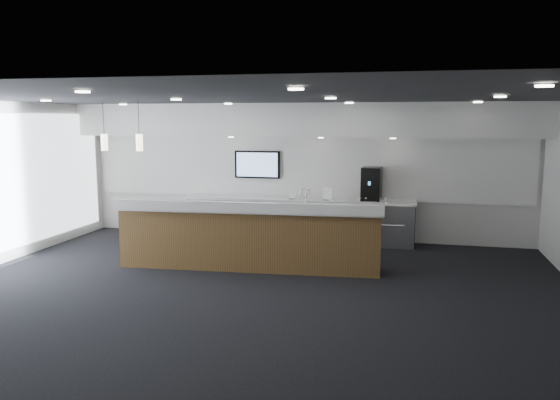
# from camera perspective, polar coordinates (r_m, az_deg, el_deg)

# --- Properties ---
(ground) EXTENTS (10.00, 10.00, 0.00)m
(ground) POSITION_cam_1_polar(r_m,az_deg,el_deg) (8.71, -2.90, -9.42)
(ground) COLOR black
(ground) RESTS_ON ground
(ceiling) EXTENTS (10.00, 8.00, 0.02)m
(ceiling) POSITION_cam_1_polar(r_m,az_deg,el_deg) (8.29, -3.06, 10.72)
(ceiling) COLOR black
(ceiling) RESTS_ON back_wall
(back_wall) EXTENTS (10.00, 0.02, 3.00)m
(back_wall) POSITION_cam_1_polar(r_m,az_deg,el_deg) (12.23, 2.27, 2.97)
(back_wall) COLOR silver
(back_wall) RESTS_ON ground
(soffit_bulkhead) EXTENTS (10.00, 0.90, 0.70)m
(soffit_bulkhead) POSITION_cam_1_polar(r_m,az_deg,el_deg) (11.74, 1.88, 8.36)
(soffit_bulkhead) COLOR silver
(soffit_bulkhead) RESTS_ON back_wall
(alcove_panel) EXTENTS (9.80, 0.06, 1.40)m
(alcove_panel) POSITION_cam_1_polar(r_m,az_deg,el_deg) (12.20, 2.24, 3.42)
(alcove_panel) COLOR silver
(alcove_panel) RESTS_ON back_wall
(back_credenza) EXTENTS (5.06, 0.66, 0.95)m
(back_credenza) POSITION_cam_1_polar(r_m,az_deg,el_deg) (12.03, 1.91, -2.05)
(back_credenza) COLOR gray
(back_credenza) RESTS_ON ground
(wall_tv) EXTENTS (1.05, 0.08, 0.62)m
(wall_tv) POSITION_cam_1_polar(r_m,az_deg,el_deg) (12.36, -2.38, 3.72)
(wall_tv) COLOR black
(wall_tv) RESTS_ON back_wall
(pendant_left) EXTENTS (0.12, 0.12, 0.30)m
(pendant_left) POSITION_cam_1_polar(r_m,az_deg,el_deg) (9.96, -15.14, 5.75)
(pendant_left) COLOR #FFEBC6
(pendant_left) RESTS_ON ceiling
(pendant_right) EXTENTS (0.12, 0.12, 0.30)m
(pendant_right) POSITION_cam_1_polar(r_m,az_deg,el_deg) (10.31, -18.58, 5.68)
(pendant_right) COLOR #FFEBC6
(pendant_right) RESTS_ON ceiling
(ceiling_can_lights) EXTENTS (7.00, 5.00, 0.02)m
(ceiling_can_lights) POSITION_cam_1_polar(r_m,az_deg,el_deg) (8.29, -3.06, 10.51)
(ceiling_can_lights) COLOR white
(ceiling_can_lights) RESTS_ON ceiling
(service_counter) EXTENTS (4.78, 1.14, 1.49)m
(service_counter) POSITION_cam_1_polar(r_m,az_deg,el_deg) (9.82, -3.26, -3.87)
(service_counter) COLOR brown
(service_counter) RESTS_ON ground
(coffee_machine) EXTENTS (0.43, 0.55, 0.71)m
(coffee_machine) POSITION_cam_1_polar(r_m,az_deg,el_deg) (11.77, 9.55, 1.67)
(coffee_machine) COLOR black
(coffee_machine) RESTS_ON back_credenza
(info_sign_left) EXTENTS (0.15, 0.04, 0.20)m
(info_sign_left) POSITION_cam_1_polar(r_m,az_deg,el_deg) (11.85, 1.26, 0.60)
(info_sign_left) COLOR white
(info_sign_left) RESTS_ON back_credenza
(info_sign_right) EXTENTS (0.20, 0.08, 0.27)m
(info_sign_right) POSITION_cam_1_polar(r_m,az_deg,el_deg) (11.70, 5.00, 0.65)
(info_sign_right) COLOR white
(info_sign_right) RESTS_ON back_credenza
(cup_0) EXTENTS (0.09, 0.09, 0.08)m
(cup_0) POSITION_cam_1_polar(r_m,az_deg,el_deg) (11.62, 11.04, -0.00)
(cup_0) COLOR white
(cup_0) RESTS_ON back_credenza
(cup_1) EXTENTS (0.13, 0.13, 0.08)m
(cup_1) POSITION_cam_1_polar(r_m,az_deg,el_deg) (11.62, 10.35, 0.02)
(cup_1) COLOR white
(cup_1) RESTS_ON back_credenza
(cup_2) EXTENTS (0.11, 0.11, 0.08)m
(cup_2) POSITION_cam_1_polar(r_m,az_deg,el_deg) (11.63, 9.66, 0.04)
(cup_2) COLOR white
(cup_2) RESTS_ON back_credenza
(cup_3) EXTENTS (0.12, 0.12, 0.08)m
(cup_3) POSITION_cam_1_polar(r_m,az_deg,el_deg) (11.64, 8.98, 0.07)
(cup_3) COLOR white
(cup_3) RESTS_ON back_credenza
(cup_4) EXTENTS (0.12, 0.12, 0.08)m
(cup_4) POSITION_cam_1_polar(r_m,az_deg,el_deg) (11.65, 8.29, 0.09)
(cup_4) COLOR white
(cup_4) RESTS_ON back_credenza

